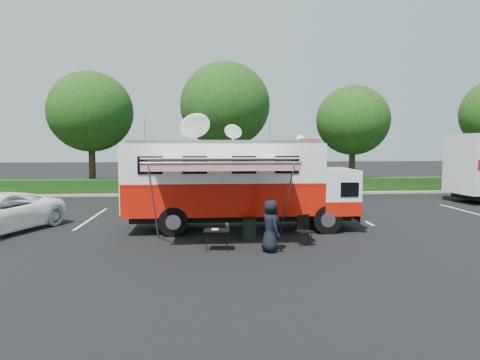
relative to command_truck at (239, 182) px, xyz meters
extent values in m
plane|color=black|center=(0.08, 0.00, -1.85)|extent=(120.00, 120.00, 0.00)
cube|color=#9E998E|center=(4.08, 11.00, -1.77)|extent=(60.00, 0.35, 0.15)
cube|color=black|center=(4.08, 11.90, -1.35)|extent=(60.00, 1.20, 1.00)
cylinder|color=black|center=(-8.92, 13.00, 0.35)|extent=(0.44, 0.44, 4.40)
ellipsoid|color=#14380F|center=(-8.92, 13.00, 3.61)|extent=(5.63, 5.63, 5.35)
cylinder|color=black|center=(0.08, 13.00, 0.55)|extent=(0.44, 0.44, 4.80)
ellipsoid|color=#14380F|center=(0.08, 13.00, 4.10)|extent=(6.14, 6.14, 5.84)
cylinder|color=black|center=(9.08, 13.00, 0.15)|extent=(0.44, 0.44, 4.00)
ellipsoid|color=#14380F|center=(9.08, 13.00, 3.11)|extent=(5.12, 5.12, 4.86)
cube|color=silver|center=(-6.42, 3.00, -1.84)|extent=(0.12, 5.50, 0.01)
cube|color=silver|center=(-0.42, 3.00, -1.84)|extent=(0.12, 5.50, 0.01)
cube|color=silver|center=(5.58, 3.00, -1.84)|extent=(0.12, 5.50, 0.01)
cube|color=silver|center=(11.58, 3.00, -1.84)|extent=(0.12, 5.50, 0.01)
cube|color=black|center=(0.08, 0.00, -1.31)|extent=(8.44, 1.37, 0.29)
cylinder|color=black|center=(3.22, -1.08, -1.31)|extent=(1.08, 0.31, 1.08)
cylinder|color=black|center=(3.22, 1.08, -1.31)|extent=(1.08, 0.31, 1.08)
cylinder|color=black|center=(-2.47, -1.08, -1.31)|extent=(1.08, 0.31, 1.08)
cylinder|color=black|center=(-2.47, 1.08, -1.31)|extent=(1.08, 0.31, 1.08)
cube|color=silver|center=(4.54, 0.00, -1.26)|extent=(0.20, 2.45, 0.39)
cube|color=white|center=(3.81, 0.00, -0.33)|extent=(1.37, 2.45, 1.67)
cube|color=red|center=(3.81, 0.00, -0.92)|extent=(1.39, 2.47, 0.54)
cube|color=black|center=(4.45, 0.00, -0.03)|extent=(0.12, 2.15, 0.69)
cube|color=red|center=(-0.61, 0.00, -0.57)|extent=(7.46, 2.45, 1.18)
cube|color=red|center=(-0.61, 0.00, 0.02)|extent=(7.48, 2.47, 0.10)
cube|color=white|center=(-0.61, 0.00, 0.75)|extent=(7.46, 2.45, 1.37)
cube|color=silver|center=(-0.61, 0.00, 1.48)|extent=(7.46, 2.45, 0.08)
cube|color=#CC0505|center=(2.73, 0.00, 1.62)|extent=(0.54, 0.93, 0.16)
sphere|color=white|center=(2.63, 0.98, 1.71)|extent=(0.33, 0.33, 0.33)
ellipsoid|color=silver|center=(-1.69, -0.15, 2.18)|extent=(1.18, 1.18, 0.35)
ellipsoid|color=silver|center=(-0.22, 0.20, 1.98)|extent=(0.69, 0.69, 0.20)
cylinder|color=black|center=(-3.65, 0.39, 1.98)|extent=(0.02, 0.02, 0.98)
cylinder|color=black|center=(-2.08, 0.39, 1.98)|extent=(0.02, 0.02, 0.98)
cylinder|color=black|center=(1.26, 0.39, 1.98)|extent=(0.02, 0.02, 0.98)
cube|color=silver|center=(-0.81, -2.40, 1.00)|extent=(4.91, 2.35, 0.20)
cube|color=red|center=(-0.81, -3.56, 0.82)|extent=(4.91, 0.04, 0.27)
cylinder|color=#B2B2B7|center=(-0.81, -3.58, 0.94)|extent=(4.91, 0.07, 0.07)
cylinder|color=#B2B2B7|center=(-3.01, -2.48, -0.45)|extent=(0.05, 2.54, 2.83)
cylinder|color=#B2B2B7|center=(1.40, -2.48, -0.45)|extent=(0.05, 2.54, 2.83)
imported|color=black|center=(0.70, -3.55, -1.85)|extent=(0.75, 0.92, 1.63)
cube|color=black|center=(-0.97, -3.27, -1.20)|extent=(0.83, 0.61, 0.04)
cylinder|color=black|center=(-1.29, -3.47, -1.52)|extent=(0.02, 0.02, 0.65)
cylinder|color=black|center=(-1.29, -3.07, -1.52)|extent=(0.02, 0.02, 0.65)
cylinder|color=black|center=(-0.64, -3.47, -1.52)|extent=(0.02, 0.02, 0.65)
cylinder|color=black|center=(-0.64, -3.07, -1.52)|extent=(0.02, 0.02, 0.65)
cube|color=silver|center=(-1.02, -3.22, -1.18)|extent=(0.20, 0.28, 0.01)
cube|color=black|center=(1.95, -2.85, -1.38)|extent=(0.60, 0.60, 0.04)
cube|color=black|center=(1.95, -2.61, -1.12)|extent=(0.45, 0.20, 0.52)
cylinder|color=black|center=(1.77, -3.04, -1.61)|extent=(0.02, 0.02, 0.47)
cylinder|color=black|center=(1.77, -2.66, -1.61)|extent=(0.02, 0.02, 0.47)
cylinder|color=black|center=(2.14, -3.04, -1.61)|extent=(0.02, 0.02, 0.47)
cylinder|color=black|center=(2.14, -2.66, -1.61)|extent=(0.02, 0.02, 0.47)
cylinder|color=black|center=(0.23, -1.79, -1.49)|extent=(0.47, 0.47, 0.72)
cylinder|color=black|center=(0.23, -1.79, -1.11)|extent=(0.51, 0.51, 0.04)
cylinder|color=black|center=(14.91, 8.19, -1.32)|extent=(1.05, 0.32, 1.05)
camera|label=1|loc=(-1.32, -16.54, 1.55)|focal=32.00mm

